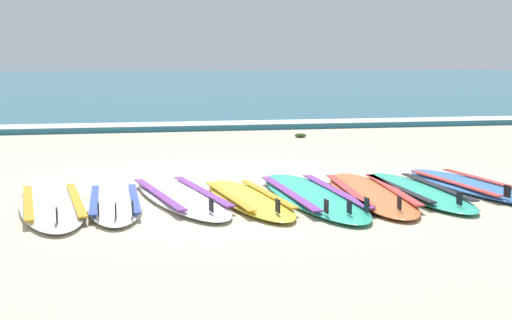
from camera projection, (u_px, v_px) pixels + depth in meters
ground_plane at (221, 191)px, 7.18m from camera, size 80.00×80.00×0.00m
sea at (126, 80)px, 42.05m from camera, size 80.00×60.00×0.10m
wave_foam_strip at (168, 127)px, 13.35m from camera, size 80.00×0.84×0.11m
surfboard_0 at (53, 205)px, 6.31m from camera, size 0.80×2.29×0.18m
surfboard_1 at (115, 203)px, 6.39m from camera, size 0.49×1.94×0.18m
surfboard_2 at (180, 196)px, 6.71m from camera, size 0.99×2.40×0.18m
surfboard_3 at (248, 199)px, 6.59m from camera, size 0.74×2.10×0.18m
surfboard_4 at (312, 195)px, 6.75m from camera, size 0.71×2.54×0.18m
surfboard_5 at (370, 193)px, 6.87m from camera, size 0.82×2.41×0.18m
surfboard_6 at (417, 191)px, 6.97m from camera, size 0.55×2.19×0.18m
surfboard_7 at (470, 185)px, 7.28m from camera, size 0.76×2.25×0.18m
seaweed_clump_near_shoreline at (300, 135)px, 12.04m from camera, size 0.20×0.16×0.07m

